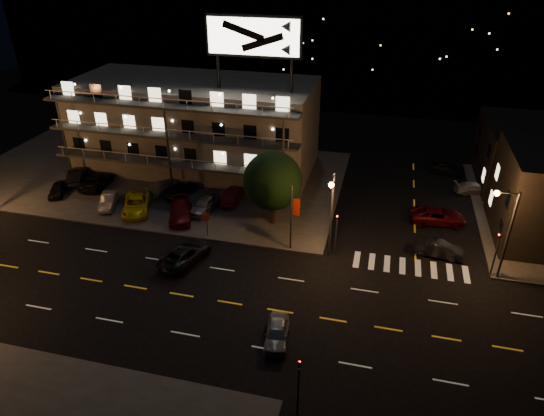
% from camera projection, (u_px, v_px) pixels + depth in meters
% --- Properties ---
extents(ground, '(140.00, 140.00, 0.00)m').
position_uv_depth(ground, '(205.00, 299.00, 37.79)').
color(ground, black).
rests_on(ground, ground).
extents(curb_nw, '(44.00, 24.00, 0.15)m').
position_uv_depth(curb_nw, '(155.00, 175.00, 57.69)').
color(curb_nw, '#373734').
rests_on(curb_nw, ground).
extents(motel, '(28.00, 13.80, 18.10)m').
position_uv_depth(motel, '(195.00, 125.00, 57.60)').
color(motel, gray).
rests_on(motel, ground).
extents(hill_backdrop, '(120.00, 25.00, 24.00)m').
position_uv_depth(hill_backdrop, '(301.00, 19.00, 91.92)').
color(hill_backdrop, black).
rests_on(hill_backdrop, ground).
extents(streetlight_nc, '(0.44, 1.92, 8.00)m').
position_uv_depth(streetlight_nc, '(331.00, 208.00, 40.35)').
color(streetlight_nc, '#2D2D30').
rests_on(streetlight_nc, ground).
extents(streetlight_ne, '(1.92, 0.44, 8.00)m').
position_uv_depth(streetlight_ne, '(506.00, 226.00, 37.80)').
color(streetlight_ne, '#2D2D30').
rests_on(streetlight_ne, ground).
extents(signal_nw, '(0.20, 0.27, 4.60)m').
position_uv_depth(signal_nw, '(336.00, 230.00, 41.88)').
color(signal_nw, '#2D2D30').
rests_on(signal_nw, ground).
extents(signal_sw, '(0.20, 0.27, 4.60)m').
position_uv_depth(signal_sw, '(298.00, 382.00, 27.44)').
color(signal_sw, '#2D2D30').
rests_on(signal_sw, ground).
extents(signal_ne, '(0.27, 0.20, 4.60)m').
position_uv_depth(signal_ne, '(497.00, 250.00, 39.15)').
color(signal_ne, '#2D2D30').
rests_on(signal_ne, ground).
extents(banner_north, '(0.83, 0.16, 6.40)m').
position_uv_depth(banner_north, '(292.00, 216.00, 42.21)').
color(banner_north, '#2D2D30').
rests_on(banner_north, ground).
extents(stop_sign, '(0.91, 0.11, 2.61)m').
position_uv_depth(stop_sign, '(207.00, 221.00, 44.88)').
color(stop_sign, '#2D2D30').
rests_on(stop_sign, ground).
extents(tree, '(5.84, 5.62, 7.35)m').
position_uv_depth(tree, '(272.00, 182.00, 45.71)').
color(tree, black).
rests_on(tree, curb_nw).
extents(lot_car_0, '(2.67, 3.93, 1.24)m').
position_uv_depth(lot_car_0, '(58.00, 189.00, 52.74)').
color(lot_car_0, black).
rests_on(lot_car_0, curb_nw).
extents(lot_car_1, '(2.56, 4.28, 1.33)m').
position_uv_depth(lot_car_1, '(109.00, 201.00, 50.35)').
color(lot_car_1, gray).
rests_on(lot_car_1, curb_nw).
extents(lot_car_2, '(4.35, 5.99, 1.51)m').
position_uv_depth(lot_car_2, '(136.00, 204.00, 49.46)').
color(lot_car_2, gold).
rests_on(lot_car_2, curb_nw).
extents(lot_car_3, '(3.80, 5.63, 1.51)m').
position_uv_depth(lot_car_3, '(180.00, 211.00, 48.16)').
color(lot_car_3, '#4E0B10').
rests_on(lot_car_3, curb_nw).
extents(lot_car_4, '(2.26, 4.55, 1.49)m').
position_uv_depth(lot_car_4, '(205.00, 205.00, 49.40)').
color(lot_car_4, gray).
rests_on(lot_car_4, curb_nw).
extents(lot_car_5, '(3.18, 4.94, 1.54)m').
position_uv_depth(lot_car_5, '(77.00, 175.00, 55.51)').
color(lot_car_5, black).
rests_on(lot_car_5, curb_nw).
extents(lot_car_6, '(2.94, 5.41, 1.44)m').
position_uv_depth(lot_car_6, '(97.00, 181.00, 54.41)').
color(lot_car_6, black).
rests_on(lot_car_6, curb_nw).
extents(lot_car_7, '(2.98, 4.84, 1.31)m').
position_uv_depth(lot_car_7, '(162.00, 187.00, 53.22)').
color(lot_car_7, gray).
rests_on(lot_car_7, curb_nw).
extents(lot_car_8, '(2.63, 4.50, 1.44)m').
position_uv_depth(lot_car_8, '(180.00, 189.00, 52.58)').
color(lot_car_8, black).
rests_on(lot_car_8, curb_nw).
extents(lot_car_9, '(1.63, 4.40, 1.44)m').
position_uv_depth(lot_car_9, '(233.00, 195.00, 51.27)').
color(lot_car_9, '#4E0B10').
rests_on(lot_car_9, curb_nw).
extents(side_car_0, '(4.46, 1.95, 1.43)m').
position_uv_depth(side_car_0, '(438.00, 249.00, 42.62)').
color(side_car_0, black).
rests_on(side_car_0, ground).
extents(side_car_1, '(5.64, 3.08, 1.50)m').
position_uv_depth(side_car_1, '(438.00, 216.00, 47.69)').
color(side_car_1, '#4E0B10').
rests_on(side_car_1, ground).
extents(side_car_2, '(4.51, 2.65, 1.23)m').
position_uv_depth(side_car_2, '(474.00, 188.00, 53.36)').
color(side_car_2, gray).
rests_on(side_car_2, ground).
extents(side_car_3, '(4.21, 2.45, 1.35)m').
position_uv_depth(side_car_3, '(447.00, 168.00, 57.88)').
color(side_car_3, black).
rests_on(side_car_3, ground).
extents(road_car_east, '(2.08, 4.08, 1.33)m').
position_uv_depth(road_car_east, '(277.00, 333.00, 33.58)').
color(road_car_east, gray).
rests_on(road_car_east, ground).
extents(road_car_west, '(3.87, 5.88, 1.50)m').
position_uv_depth(road_car_west, '(186.00, 254.00, 41.91)').
color(road_car_west, black).
rests_on(road_car_west, ground).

